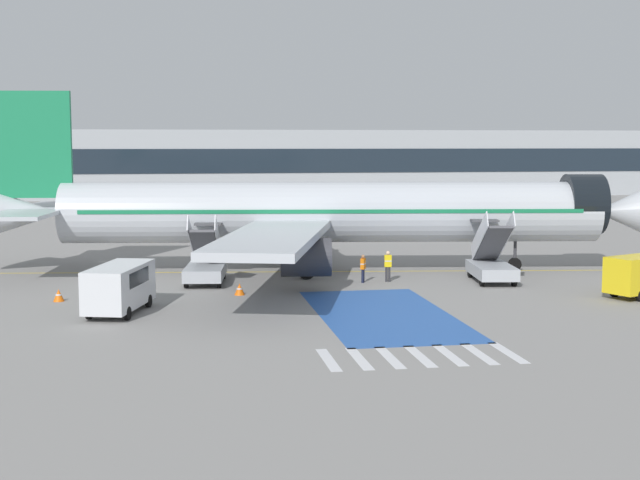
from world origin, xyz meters
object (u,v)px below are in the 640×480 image
(boarding_stairs_forward, at_px, (492,264))
(ground_crew_0, at_px, (388,264))
(boarding_stairs_aft, at_px, (205,266))
(fuel_tanker, at_px, (174,219))
(traffic_cone_2, at_px, (59,295))
(terminal_building, at_px, (328,163))
(airliner, at_px, (320,213))
(traffic_cone_0, at_px, (620,267))
(traffic_cone_1, at_px, (240,289))
(service_van_1, at_px, (119,285))
(ground_crew_1, at_px, (363,267))

(boarding_stairs_forward, height_order, ground_crew_0, boarding_stairs_forward)
(ground_crew_0, bearing_deg, boarding_stairs_forward, 178.69)
(boarding_stairs_aft, distance_m, ground_crew_0, 10.79)
(fuel_tanker, height_order, traffic_cone_2, fuel_tanker)
(boarding_stairs_forward, relative_size, fuel_tanker, 0.58)
(terminal_building, bearing_deg, fuel_tanker, -112.01)
(airliner, height_order, traffic_cone_0, airliner)
(traffic_cone_1, bearing_deg, boarding_stairs_forward, 8.18)
(boarding_stairs_aft, bearing_deg, traffic_cone_0, 7.76)
(fuel_tanker, bearing_deg, airliner, 21.60)
(airliner, distance_m, ground_crew_0, 6.38)
(service_van_1, height_order, traffic_cone_0, service_van_1)
(boarding_stairs_aft, bearing_deg, ground_crew_0, 0.96)
(fuel_tanker, relative_size, ground_crew_1, 5.61)
(airliner, height_order, ground_crew_0, airliner)
(traffic_cone_0, bearing_deg, airliner, 169.86)
(ground_crew_0, xyz_separation_m, traffic_cone_1, (-9.05, -3.15, -0.75))
(fuel_tanker, relative_size, terminal_building, 0.08)
(ground_crew_0, xyz_separation_m, terminal_building, (11.12, 84.57, 3.94))
(ground_crew_1, bearing_deg, traffic_cone_0, 123.38)
(traffic_cone_2, bearing_deg, fuel_tanker, 78.54)
(ground_crew_0, relative_size, traffic_cone_0, 2.88)
(fuel_tanker, xyz_separation_m, ground_crew_0, (12.45, -26.28, -0.58))
(traffic_cone_0, distance_m, terminal_building, 83.44)
(airliner, xyz_separation_m, service_van_1, (-11.89, -12.08, -2.41))
(terminal_building, bearing_deg, traffic_cone_0, -86.96)
(ground_crew_0, height_order, terminal_building, terminal_building)
(airliner, distance_m, ground_crew_1, 5.86)
(boarding_stairs_aft, height_order, fuel_tanker, boarding_stairs_aft)
(fuel_tanker, distance_m, traffic_cone_2, 30.47)
(ground_crew_1, bearing_deg, boarding_stairs_aft, -69.39)
(service_van_1, relative_size, traffic_cone_1, 8.92)
(terminal_building, bearing_deg, airliner, -100.23)
(airliner, bearing_deg, ground_crew_1, 27.42)
(traffic_cone_0, height_order, traffic_cone_2, traffic_cone_0)
(fuel_tanker, bearing_deg, ground_crew_0, 23.88)
(service_van_1, height_order, ground_crew_0, service_van_1)
(terminal_building, bearing_deg, traffic_cone_2, -108.58)
(airliner, distance_m, traffic_cone_0, 19.44)
(boarding_stairs_forward, bearing_deg, service_van_1, -155.94)
(boarding_stairs_aft, relative_size, ground_crew_0, 2.94)
(ground_crew_1, bearing_deg, terminal_building, -159.96)
(ground_crew_1, xyz_separation_m, traffic_cone_2, (-16.97, -3.49, -0.63))
(ground_crew_0, bearing_deg, boarding_stairs_aft, 1.33)
(traffic_cone_1, distance_m, terminal_building, 90.13)
(ground_crew_1, distance_m, traffic_cone_2, 17.34)
(ground_crew_0, distance_m, ground_crew_1, 1.53)
(airliner, xyz_separation_m, terminal_building, (14.40, 79.83, 1.22))
(ground_crew_1, height_order, traffic_cone_2, ground_crew_1)
(traffic_cone_1, height_order, terminal_building, terminal_building)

